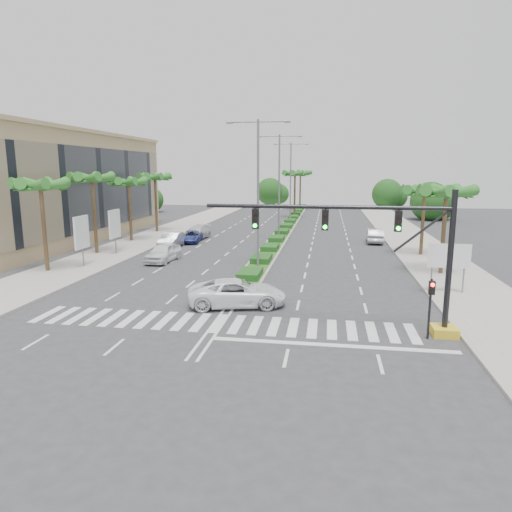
% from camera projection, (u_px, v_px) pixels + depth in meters
% --- Properties ---
extents(ground, '(160.00, 160.00, 0.00)m').
position_uv_depth(ground, '(219.00, 323.00, 24.42)').
color(ground, '#333335').
rests_on(ground, ground).
extents(footpath_right, '(6.00, 120.00, 0.15)m').
position_uv_depth(footpath_right, '(433.00, 259.00, 41.49)').
color(footpath_right, gray).
rests_on(footpath_right, ground).
extents(footpath_left, '(6.00, 120.00, 0.15)m').
position_uv_depth(footpath_left, '(119.00, 250.00, 46.14)').
color(footpath_left, gray).
rests_on(footpath_left, ground).
extents(median, '(2.20, 75.00, 0.20)m').
position_uv_depth(median, '(289.00, 224.00, 68.07)').
color(median, gray).
rests_on(median, ground).
extents(median_grass, '(1.80, 75.00, 0.04)m').
position_uv_depth(median_grass, '(289.00, 223.00, 68.05)').
color(median_grass, '#35571D').
rests_on(median_grass, median).
extents(building, '(12.00, 36.00, 12.00)m').
position_uv_depth(building, '(51.00, 188.00, 52.51)').
color(building, tan).
rests_on(building, ground).
extents(signal_gantry, '(12.60, 1.20, 7.20)m').
position_uv_depth(signal_gantry, '(401.00, 266.00, 22.36)').
color(signal_gantry, gold).
rests_on(signal_gantry, ground).
extents(pedestrian_signal, '(0.28, 0.36, 3.00)m').
position_uv_depth(pedestrian_signal, '(431.00, 299.00, 21.76)').
color(pedestrian_signal, black).
rests_on(pedestrian_signal, ground).
extents(direction_sign, '(2.70, 0.11, 3.40)m').
position_uv_depth(direction_sign, '(449.00, 258.00, 29.65)').
color(direction_sign, slate).
rests_on(direction_sign, ground).
extents(billboard_near, '(0.18, 2.10, 4.35)m').
position_uv_depth(billboard_near, '(82.00, 233.00, 37.73)').
color(billboard_near, slate).
rests_on(billboard_near, ground).
extents(billboard_far, '(0.18, 2.10, 4.35)m').
position_uv_depth(billboard_far, '(115.00, 224.00, 43.55)').
color(billboard_far, slate).
rests_on(billboard_far, ground).
extents(palm_left_near, '(4.57, 4.68, 7.55)m').
position_uv_depth(palm_left_near, '(41.00, 188.00, 35.40)').
color(palm_left_near, brown).
rests_on(palm_left_near, ground).
extents(palm_left_mid, '(4.57, 4.68, 7.95)m').
position_uv_depth(palm_left_mid, '(92.00, 181.00, 43.09)').
color(palm_left_mid, brown).
rests_on(palm_left_mid, ground).
extents(palm_left_far, '(4.57, 4.68, 7.35)m').
position_uv_depth(palm_left_far, '(129.00, 184.00, 50.96)').
color(palm_left_far, brown).
rests_on(palm_left_far, ground).
extents(palm_left_end, '(4.57, 4.68, 7.75)m').
position_uv_depth(palm_left_end, '(155.00, 179.00, 58.65)').
color(palm_left_end, brown).
rests_on(palm_left_end, ground).
extents(palm_right_near, '(4.57, 4.68, 7.05)m').
position_uv_depth(palm_right_near, '(446.00, 195.00, 34.63)').
color(palm_right_near, brown).
rests_on(palm_right_near, ground).
extents(palm_right_far, '(4.57, 4.68, 6.75)m').
position_uv_depth(palm_right_far, '(425.00, 194.00, 42.45)').
color(palm_right_far, brown).
rests_on(palm_right_far, ground).
extents(palm_median_a, '(4.57, 4.68, 8.05)m').
position_uv_depth(palm_median_a, '(295.00, 175.00, 76.46)').
color(palm_median_a, brown).
rests_on(palm_median_a, ground).
extents(palm_median_b, '(4.57, 4.68, 8.05)m').
position_uv_depth(palm_median_b, '(300.00, 174.00, 91.01)').
color(palm_median_b, brown).
rests_on(palm_median_b, ground).
extents(streetlight_near, '(5.10, 0.25, 12.00)m').
position_uv_depth(streetlight_near, '(258.00, 186.00, 36.74)').
color(streetlight_near, slate).
rests_on(streetlight_near, ground).
extents(streetlight_mid, '(5.10, 0.25, 12.00)m').
position_uv_depth(streetlight_mid, '(279.00, 181.00, 52.26)').
color(streetlight_mid, slate).
rests_on(streetlight_mid, ground).
extents(streetlight_far, '(5.10, 0.25, 12.00)m').
position_uv_depth(streetlight_far, '(291.00, 178.00, 67.79)').
color(streetlight_far, slate).
rests_on(streetlight_far, ground).
extents(car_parked_a, '(2.28, 4.96, 1.65)m').
position_uv_depth(car_parked_a, '(163.00, 253.00, 40.65)').
color(car_parked_a, white).
rests_on(car_parked_a, ground).
extents(car_parked_b, '(1.82, 4.97, 1.63)m').
position_uv_depth(car_parked_b, '(172.00, 240.00, 47.91)').
color(car_parked_b, silver).
rests_on(car_parked_b, ground).
extents(car_parked_c, '(2.57, 4.84, 1.29)m').
position_uv_depth(car_parked_c, '(191.00, 237.00, 51.53)').
color(car_parked_c, navy).
rests_on(car_parked_c, ground).
extents(car_parked_d, '(2.72, 5.52, 1.54)m').
position_uv_depth(car_parked_d, '(196.00, 233.00, 53.78)').
color(car_parked_d, silver).
rests_on(car_parked_d, ground).
extents(car_crossing, '(6.32, 3.98, 1.63)m').
position_uv_depth(car_crossing, '(237.00, 293.00, 27.44)').
color(car_crossing, white).
rests_on(car_crossing, ground).
extents(car_right, '(1.93, 4.94, 1.60)m').
position_uv_depth(car_right, '(375.00, 236.00, 51.31)').
color(car_right, '#A1A2A6').
rests_on(car_right, ground).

